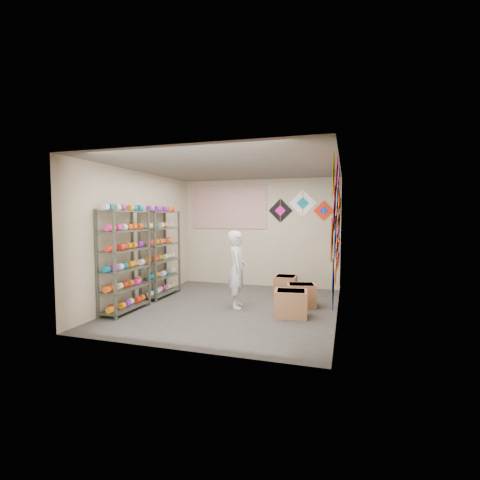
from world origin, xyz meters
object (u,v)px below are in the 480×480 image
(shelf_rack_back, at_px, (161,254))
(shopkeeper, at_px, (237,269))
(carton_a, at_px, (291,303))
(carton_c, at_px, (286,286))
(carton_b, at_px, (301,295))
(shelf_rack_front, at_px, (125,261))

(shelf_rack_back, relative_size, shopkeeper, 1.27)
(carton_a, height_order, carton_c, carton_a)
(shopkeeper, distance_m, carton_c, 1.53)
(carton_b, bearing_deg, shelf_rack_front, -169.25)
(shelf_rack_back, bearing_deg, shelf_rack_front, -90.00)
(carton_a, relative_size, carton_c, 1.09)
(shelf_rack_back, xyz_separation_m, carton_b, (3.09, 0.03, -0.73))
(shelf_rack_front, relative_size, carton_a, 3.39)
(shelf_rack_front, distance_m, carton_a, 3.14)
(shelf_rack_front, height_order, carton_a, shelf_rack_front)
(shelf_rack_front, relative_size, carton_c, 3.69)
(carton_c, bearing_deg, carton_a, -78.11)
(shelf_rack_back, relative_size, carton_c, 3.69)
(shelf_rack_front, height_order, shopkeeper, shelf_rack_front)
(shopkeeper, bearing_deg, shelf_rack_back, 62.68)
(shelf_rack_front, bearing_deg, shelf_rack_back, 90.00)
(shelf_rack_front, distance_m, carton_c, 3.47)
(shopkeeper, height_order, carton_c, shopkeeper)
(shelf_rack_front, xyz_separation_m, carton_c, (2.64, 2.13, -0.73))
(shopkeeper, relative_size, carton_a, 2.67)
(shopkeeper, relative_size, carton_c, 2.90)
(shelf_rack_back, xyz_separation_m, shopkeeper, (1.90, -0.40, -0.20))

